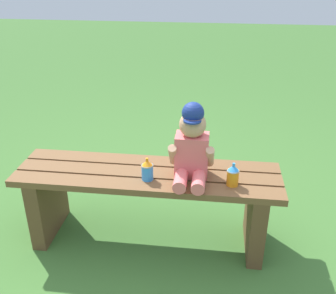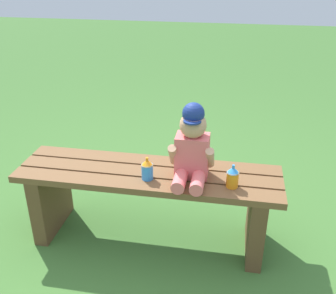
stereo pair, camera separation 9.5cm
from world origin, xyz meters
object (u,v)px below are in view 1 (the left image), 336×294
(park_bench, at_px, (148,195))
(sippy_cup_right, at_px, (233,175))
(child_figure, at_px, (192,146))
(sippy_cup_left, at_px, (147,170))

(park_bench, distance_m, sippy_cup_right, 0.50)
(child_figure, xyz_separation_m, sippy_cup_right, (0.21, -0.06, -0.12))
(sippy_cup_left, distance_m, sippy_cup_right, 0.44)
(child_figure, bearing_deg, park_bench, 175.11)
(park_bench, height_order, sippy_cup_right, sippy_cup_right)
(child_figure, distance_m, sippy_cup_left, 0.26)
(sippy_cup_right, bearing_deg, sippy_cup_left, 180.00)
(park_bench, distance_m, child_figure, 0.40)
(park_bench, bearing_deg, sippy_cup_right, -9.86)
(park_bench, relative_size, sippy_cup_left, 11.50)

